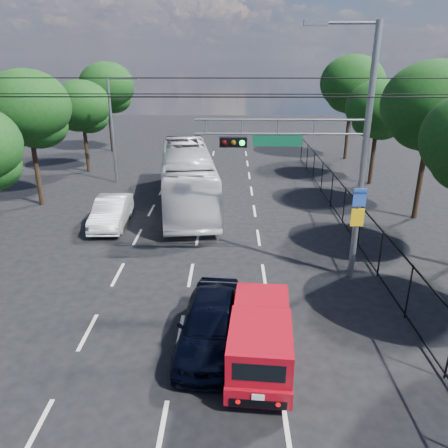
{
  "coord_description": "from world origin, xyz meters",
  "views": [
    {
      "loc": [
        1.62,
        -7.89,
        8.36
      ],
      "look_at": [
        1.39,
        6.57,
        2.8
      ],
      "focal_mm": 35.0,
      "sensor_mm": 36.0,
      "label": 1
    }
  ],
  "objects_px": {
    "signal_mast": "(332,148)",
    "white_van": "(111,212)",
    "navy_hatchback": "(211,323)",
    "red_pickup": "(260,335)",
    "white_bus": "(187,177)"
  },
  "relations": [
    {
      "from": "signal_mast",
      "to": "red_pickup",
      "type": "height_order",
      "value": "signal_mast"
    },
    {
      "from": "signal_mast",
      "to": "white_bus",
      "type": "relative_size",
      "value": 0.79
    },
    {
      "from": "signal_mast",
      "to": "navy_hatchback",
      "type": "xyz_separation_m",
      "value": [
        -4.23,
        -4.59,
        -4.45
      ]
    },
    {
      "from": "white_bus",
      "to": "white_van",
      "type": "bearing_deg",
      "value": -143.23
    },
    {
      "from": "navy_hatchback",
      "to": "white_van",
      "type": "distance_m",
      "value": 11.69
    },
    {
      "from": "navy_hatchback",
      "to": "white_bus",
      "type": "distance_m",
      "value": 14.0
    },
    {
      "from": "signal_mast",
      "to": "red_pickup",
      "type": "distance_m",
      "value": 7.45
    },
    {
      "from": "navy_hatchback",
      "to": "red_pickup",
      "type": "bearing_deg",
      "value": -24.54
    },
    {
      "from": "signal_mast",
      "to": "white_van",
      "type": "relative_size",
      "value": 2.11
    },
    {
      "from": "red_pickup",
      "to": "navy_hatchback",
      "type": "relative_size",
      "value": 1.02
    },
    {
      "from": "signal_mast",
      "to": "white_bus",
      "type": "distance_m",
      "value": 11.71
    },
    {
      "from": "signal_mast",
      "to": "navy_hatchback",
      "type": "distance_m",
      "value": 7.67
    },
    {
      "from": "red_pickup",
      "to": "navy_hatchback",
      "type": "xyz_separation_m",
      "value": [
        -1.44,
        0.8,
        -0.13
      ]
    },
    {
      "from": "white_van",
      "to": "navy_hatchback",
      "type": "bearing_deg",
      "value": -63.26
    },
    {
      "from": "navy_hatchback",
      "to": "signal_mast",
      "type": "bearing_deg",
      "value": 51.87
    }
  ]
}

